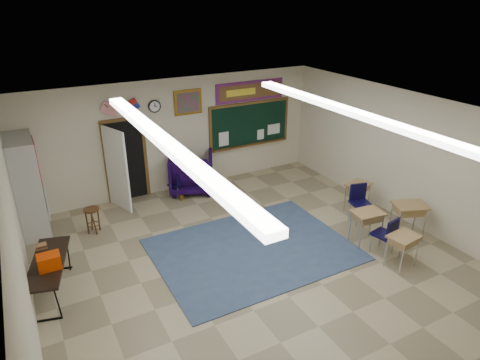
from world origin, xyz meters
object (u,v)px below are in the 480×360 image
student_desk_front_left (366,226)px  wooden_stool (93,220)px  student_desk_front_right (357,195)px  wingback_armchair (191,172)px  folding_table (51,276)px

student_desk_front_left → wooden_stool: student_desk_front_left is taller
student_desk_front_left → student_desk_front_right: bearing=61.5°
wingback_armchair → wooden_stool: 2.99m
student_desk_front_left → student_desk_front_right: 1.54m
wingback_armchair → folding_table: (-3.87, -2.87, -0.16)m
wingback_armchair → student_desk_front_left: size_ratio=1.53×
wingback_armchair → student_desk_front_right: size_ratio=1.63×
wooden_stool → student_desk_front_left: bearing=-32.9°
folding_table → student_desk_front_right: bearing=13.4°
folding_table → wooden_stool: bearing=74.7°
student_desk_front_right → folding_table: (-6.99, 0.15, -0.03)m
wingback_armchair → student_desk_front_left: 4.80m
student_desk_front_left → student_desk_front_right: student_desk_front_left is taller
folding_table → wooden_stool: 2.14m
student_desk_front_right → wooden_stool: bearing=145.4°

